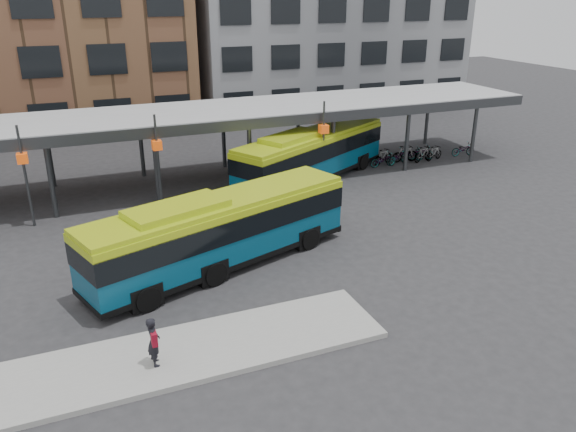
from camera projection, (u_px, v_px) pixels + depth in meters
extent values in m
plane|color=#28282B|center=(290.00, 283.00, 21.25)|extent=(120.00, 120.00, 0.00)
cube|color=gray|center=(159.00, 359.00, 16.70)|extent=(14.00, 3.00, 0.18)
cube|color=#999B9E|center=(200.00, 113.00, 30.90)|extent=(40.00, 6.00, 0.35)
cube|color=#383A3D|center=(214.00, 127.00, 28.38)|extent=(40.00, 0.15, 0.55)
cylinder|color=#383A3D|center=(51.00, 180.00, 26.72)|extent=(0.24, 0.24, 3.80)
cylinder|color=#383A3D|center=(49.00, 154.00, 31.01)|extent=(0.24, 0.24, 3.80)
cylinder|color=#383A3D|center=(156.00, 168.00, 28.48)|extent=(0.24, 0.24, 3.80)
cylinder|color=#383A3D|center=(141.00, 145.00, 32.77)|extent=(0.24, 0.24, 3.80)
cylinder|color=#383A3D|center=(250.00, 158.00, 30.25)|extent=(0.24, 0.24, 3.80)
cylinder|color=#383A3D|center=(224.00, 137.00, 34.54)|extent=(0.24, 0.24, 3.80)
cylinder|color=#383A3D|center=(333.00, 149.00, 32.01)|extent=(0.24, 0.24, 3.80)
cylinder|color=#383A3D|center=(298.00, 130.00, 36.30)|extent=(0.24, 0.24, 3.80)
cylinder|color=#383A3D|center=(407.00, 140.00, 33.78)|extent=(0.24, 0.24, 3.80)
cylinder|color=#383A3D|center=(366.00, 123.00, 38.07)|extent=(0.24, 0.24, 3.80)
cylinder|color=#383A3D|center=(474.00, 133.00, 35.54)|extent=(0.24, 0.24, 3.80)
cylinder|color=#383A3D|center=(427.00, 117.00, 39.83)|extent=(0.24, 0.24, 3.80)
cylinder|color=#383A3D|center=(26.00, 177.00, 25.49)|extent=(0.12, 0.12, 4.80)
cube|color=#E94D0D|center=(22.00, 158.00, 25.16)|extent=(0.45, 0.45, 0.45)
cylinder|color=#383A3D|center=(158.00, 163.00, 27.61)|extent=(0.12, 0.12, 4.80)
cube|color=#E94D0D|center=(157.00, 145.00, 27.27)|extent=(0.45, 0.45, 0.45)
cylinder|color=#383A3D|center=(323.00, 145.00, 30.79)|extent=(0.12, 0.12, 4.80)
cube|color=#E94D0D|center=(324.00, 129.00, 30.45)|extent=(0.45, 0.45, 0.45)
cube|color=navy|center=(221.00, 232.00, 22.02)|extent=(11.30, 5.79, 2.32)
cube|color=black|center=(220.00, 221.00, 21.84)|extent=(11.36, 5.86, 0.88)
cube|color=#9CB412|center=(219.00, 202.00, 21.55)|extent=(11.27, 5.71, 0.19)
cube|color=#9CB412|center=(177.00, 209.00, 20.34)|extent=(4.06, 2.78, 0.33)
cube|color=black|center=(222.00, 256.00, 22.41)|extent=(11.37, 5.86, 0.22)
cylinder|color=black|center=(309.00, 239.00, 23.88)|extent=(0.97, 0.56, 0.93)
cylinder|color=black|center=(275.00, 223.00, 25.46)|extent=(0.97, 0.56, 0.93)
cylinder|color=black|center=(215.00, 274.00, 20.93)|extent=(0.97, 0.56, 0.93)
cylinder|color=black|center=(183.00, 254.00, 22.51)|extent=(0.97, 0.56, 0.93)
cylinder|color=black|center=(147.00, 299.00, 19.23)|extent=(0.97, 0.56, 0.93)
cylinder|color=black|center=(118.00, 276.00, 20.81)|extent=(0.97, 0.56, 0.93)
cube|color=navy|center=(312.00, 156.00, 32.10)|extent=(10.91, 7.43, 2.33)
cube|color=black|center=(312.00, 148.00, 31.93)|extent=(10.98, 7.50, 0.88)
cube|color=#9CB412|center=(312.00, 134.00, 31.63)|extent=(10.87, 7.34, 0.19)
cube|color=#9CB412|center=(292.00, 137.00, 30.21)|extent=(4.07, 3.26, 0.33)
cube|color=black|center=(312.00, 173.00, 32.50)|extent=(10.99, 7.50, 0.22)
cylinder|color=black|center=(363.00, 162.00, 34.52)|extent=(0.95, 0.69, 0.93)
cylinder|color=black|center=(332.00, 156.00, 35.84)|extent=(0.95, 0.69, 0.93)
cylinder|color=black|center=(316.00, 182.00, 31.02)|extent=(0.95, 0.69, 0.93)
cylinder|color=black|center=(284.00, 174.00, 32.34)|extent=(0.95, 0.69, 0.93)
cylinder|color=black|center=(284.00, 195.00, 29.00)|extent=(0.95, 0.69, 0.93)
cylinder|color=black|center=(252.00, 186.00, 30.32)|extent=(0.95, 0.69, 0.93)
imported|color=black|center=(154.00, 341.00, 16.09)|extent=(0.37, 0.56, 1.53)
cube|color=maroon|center=(154.00, 339.00, 15.86)|extent=(0.16, 0.29, 0.41)
imported|color=slate|center=(383.00, 160.00, 35.05)|extent=(1.73, 0.63, 0.90)
imported|color=slate|center=(383.00, 157.00, 35.50)|extent=(1.71, 0.97, 0.99)
imported|color=slate|center=(398.00, 157.00, 35.63)|extent=(1.92, 1.20, 0.95)
imported|color=slate|center=(405.00, 154.00, 35.99)|extent=(1.82, 0.67, 1.07)
imported|color=slate|center=(411.00, 154.00, 36.32)|extent=(1.81, 1.14, 0.90)
imported|color=slate|center=(423.00, 154.00, 36.09)|extent=(1.71, 0.89, 0.99)
imported|color=slate|center=(420.00, 153.00, 36.54)|extent=(1.88, 1.14, 0.93)
imported|color=slate|center=(434.00, 153.00, 36.40)|extent=(1.61, 0.87, 0.93)
imported|color=slate|center=(463.00, 149.00, 37.38)|extent=(1.73, 0.73, 0.89)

